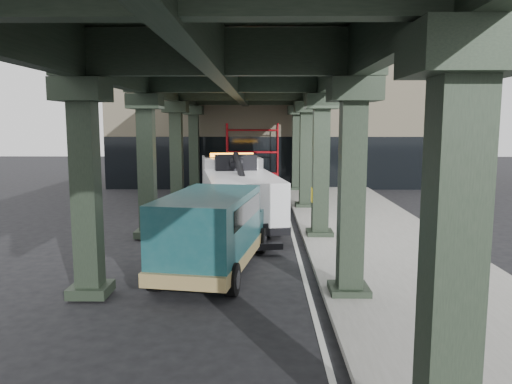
{
  "coord_description": "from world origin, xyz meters",
  "views": [
    {
      "loc": [
        0.59,
        -15.13,
        4.03
      ],
      "look_at": [
        0.38,
        1.64,
        1.7
      ],
      "focal_mm": 35.0,
      "sensor_mm": 36.0,
      "label": 1
    }
  ],
  "objects": [
    {
      "name": "viaduct",
      "position": [
        -0.4,
        2.0,
        5.46
      ],
      "size": [
        7.4,
        32.0,
        6.4
      ],
      "color": "black",
      "rests_on": "ground"
    },
    {
      "name": "towed_van",
      "position": [
        -0.76,
        -2.01,
        1.18
      ],
      "size": [
        2.92,
        5.67,
        2.19
      ],
      "rotation": [
        0.0,
        0.0,
        -0.17
      ],
      "color": "#134045",
      "rests_on": "ground"
    },
    {
      "name": "tow_truck",
      "position": [
        -0.43,
        4.64,
        1.4
      ],
      "size": [
        3.71,
        9.02,
        2.88
      ],
      "rotation": [
        0.0,
        0.0,
        0.16
      ],
      "color": "black",
      "rests_on": "ground"
    },
    {
      "name": "lane_stripe",
      "position": [
        1.7,
        2.0,
        0.01
      ],
      "size": [
        0.12,
        38.0,
        0.01
      ],
      "primitive_type": "cube",
      "color": "silver",
      "rests_on": "ground"
    },
    {
      "name": "building",
      "position": [
        2.0,
        20.0,
        4.0
      ],
      "size": [
        22.0,
        10.0,
        8.0
      ],
      "primitive_type": "cube",
      "color": "#C6B793",
      "rests_on": "ground"
    },
    {
      "name": "sidewalk",
      "position": [
        4.5,
        2.0,
        0.07
      ],
      "size": [
        5.0,
        40.0,
        0.15
      ],
      "primitive_type": "cube",
      "color": "gray",
      "rests_on": "ground"
    },
    {
      "name": "scaffolding",
      "position": [
        0.0,
        14.64,
        2.11
      ],
      "size": [
        3.08,
        0.88,
        4.0
      ],
      "color": "#B40E16",
      "rests_on": "ground"
    },
    {
      "name": "ground",
      "position": [
        0.0,
        0.0,
        0.0
      ],
      "size": [
        90.0,
        90.0,
        0.0
      ],
      "primitive_type": "plane",
      "color": "black",
      "rests_on": "ground"
    }
  ]
}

